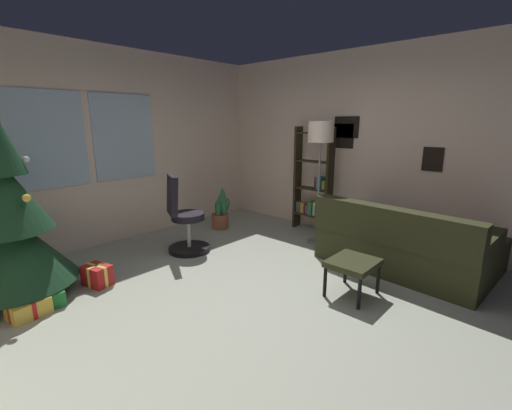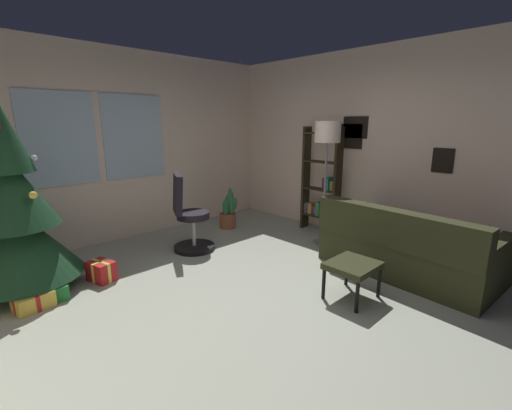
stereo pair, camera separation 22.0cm
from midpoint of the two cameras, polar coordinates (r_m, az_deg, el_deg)
ground_plane at (r=3.60m, az=1.46°, el=-15.89°), size 4.98×5.42×0.10m
wall_back_with_windows at (r=5.44m, az=-20.04°, el=9.18°), size 4.98×0.12×2.74m
wall_right_with_frames at (r=5.27m, az=21.57°, el=8.87°), size 0.12×5.42×2.74m
couch at (r=4.52m, az=27.35°, el=-6.59°), size 1.77×1.97×0.82m
footstool at (r=3.60m, az=17.46°, el=-9.90°), size 0.48×0.43×0.38m
holiday_tree at (r=4.14m, az=-34.00°, el=-1.44°), size 1.15×1.15×2.44m
gift_box_red at (r=4.21m, az=-22.92°, el=-10.08°), size 0.27×0.33×0.23m
gift_box_green at (r=3.98m, az=-29.66°, el=-12.75°), size 0.34×0.23×0.16m
gift_box_gold at (r=3.92m, az=-31.66°, el=-13.40°), size 0.35×0.29×0.16m
office_chair at (r=4.72m, az=-9.75°, el=-2.62°), size 0.59×0.56×1.06m
bookshelf at (r=5.53m, az=11.93°, el=2.90°), size 0.18×0.64×1.65m
floor_lamp at (r=4.82m, az=13.04°, el=10.22°), size 0.35×0.35×1.73m
potted_plant at (r=5.68m, az=-3.47°, el=-1.31°), size 0.32×0.33×0.69m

